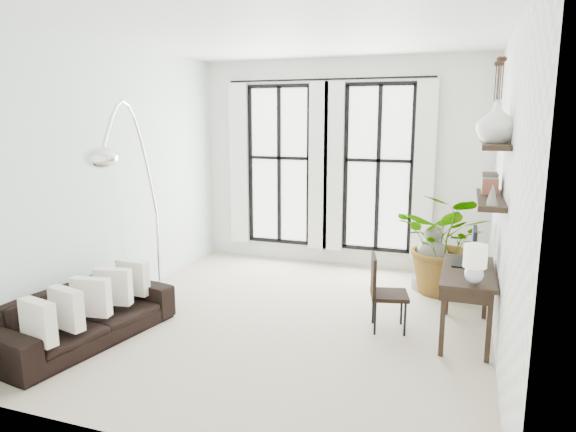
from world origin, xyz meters
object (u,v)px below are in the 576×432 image
at_px(plant, 447,243).
at_px(buddha, 431,262).
at_px(arc_lamp, 130,152).
at_px(desk, 468,275).
at_px(desk_chair, 382,288).
at_px(sofa, 85,316).

relative_size(plant, buddha, 1.51).
xyz_separation_m(plant, arc_lamp, (-3.38, -2.04, 1.26)).
height_order(plant, desk, plant).
distance_m(desk, arc_lamp, 3.90).
relative_size(desk_chair, buddha, 0.93).
relative_size(plant, desk_chair, 1.63).
bearing_deg(arc_lamp, desk_chair, 11.35).
bearing_deg(buddha, arc_lamp, -145.83).
distance_m(plant, buddha, 0.38).
bearing_deg(buddha, plant, -31.96).
height_order(sofa, buddha, buddha).
distance_m(sofa, desk_chair, 3.18).
height_order(sofa, desk_chair, desk_chair).
height_order(plant, desk_chair, plant).
distance_m(sofa, arc_lamp, 1.83).
relative_size(arc_lamp, buddha, 2.77).
bearing_deg(desk, buddha, 106.48).
distance_m(arc_lamp, buddha, 4.15).
relative_size(sofa, desk_chair, 2.31).
xyz_separation_m(plant, desk, (0.26, -1.43, 0.02)).
height_order(desk_chair, buddha, buddha).
bearing_deg(desk_chair, desk, -10.20).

